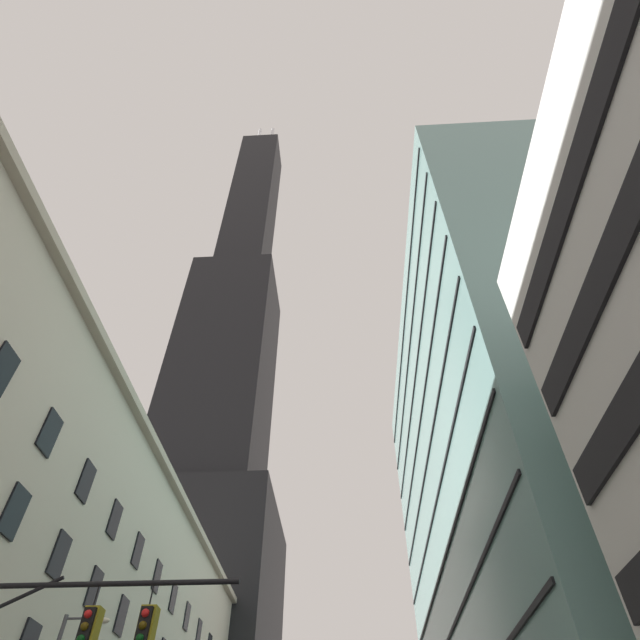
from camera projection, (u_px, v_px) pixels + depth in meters
The scene contains 3 objects.
station_building at pixel (16, 630), 35.31m from camera, with size 16.76×72.51×24.53m.
dark_skyscraper at pixel (214, 426), 101.95m from camera, with size 27.96×27.96×199.77m.
glass_office_midrise at pixel (541, 494), 40.96m from camera, with size 17.71×42.85×43.07m.
Camera 1 is at (4.14, -8.55, 1.77)m, focal length 28.66 mm.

